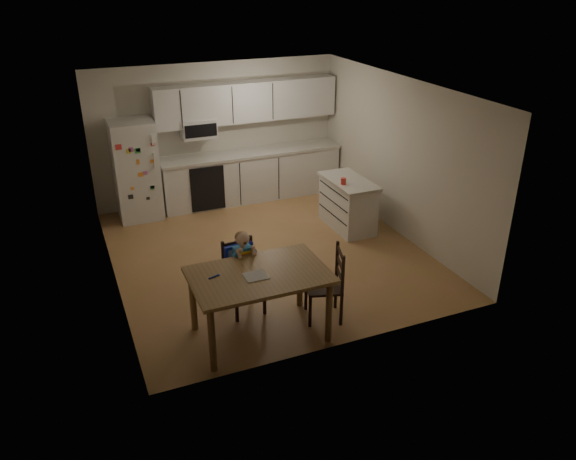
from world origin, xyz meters
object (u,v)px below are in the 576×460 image
Objects in this scene: kitchen_island at (348,203)px; refrigerator at (136,170)px; dining_table at (259,282)px; red_cup at (343,181)px; chair_side at (332,279)px; chair_booster at (242,263)px.

refrigerator is at bearing 150.14° from kitchen_island.
dining_table is at bearing -80.05° from refrigerator.
refrigerator is 1.09× the size of dining_table.
kitchen_island is at bearing 43.94° from dining_table.
red_cup reaches higher than kitchen_island.
red_cup is 0.11× the size of chair_side.
refrigerator is at bearing 99.95° from dining_table.
red_cup is 2.52m from chair_side.
kitchen_island is 1.19× the size of chair_side.
chair_side reaches higher than kitchen_island.
refrigerator is at bearing 96.68° from chair_booster.
red_cup is 3.11m from dining_table.
refrigerator is 16.11× the size of red_cup.
kitchen_island is at bearing 39.03° from red_cup.
kitchen_island is 10.75× the size of red_cup.
red_cup is 0.07× the size of dining_table.
dining_table is 0.96m from chair_side.
chair_booster is 1.16× the size of chair_side.
chair_booster is at bearing -105.10° from chair_side.
red_cup is at bearing 44.31° from dining_table.
refrigerator is 3.52m from red_cup.
chair_booster reaches higher than dining_table.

